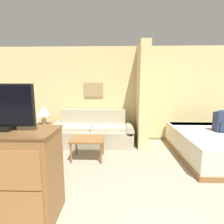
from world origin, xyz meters
TOP-DOWN VIEW (x-y plane):
  - wall_back at (-0.00, 3.83)m, footprint 7.69×0.16m
  - wall_partition_pillar at (0.30, 3.36)m, footprint 0.24×0.84m
  - couch at (-1.01, 3.36)m, footprint 2.17×0.84m
  - coffee_table at (-0.97, 2.41)m, footprint 0.69×0.54m
  - side_table at (-2.29, 3.34)m, footprint 0.49×0.49m
  - table_lamp at (-2.29, 3.34)m, footprint 0.36×0.36m
  - tv_dresser at (-1.64, 0.73)m, footprint 1.21×0.57m
  - tv at (-1.64, 0.73)m, footprint 0.78×0.16m
  - bed at (1.81, 2.65)m, footprint 1.61×2.18m
  - backpack at (2.01, 2.72)m, footprint 0.34×0.27m

SIDE VIEW (x-z plane):
  - bed at x=1.81m, z-range 0.00..0.55m
  - couch at x=-1.01m, z-range -0.13..0.77m
  - coffee_table at x=-0.97m, z-range 0.17..0.62m
  - side_table at x=-2.29m, z-range 0.19..0.72m
  - tv_dresser at x=-1.64m, z-range 0.00..1.09m
  - backpack at x=2.01m, z-range 0.55..1.04m
  - table_lamp at x=-2.29m, z-range 0.63..1.10m
  - wall_back at x=0.00m, z-range -0.01..2.59m
  - wall_partition_pillar at x=0.30m, z-range 0.00..2.60m
  - tv at x=-1.64m, z-range 1.09..1.61m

